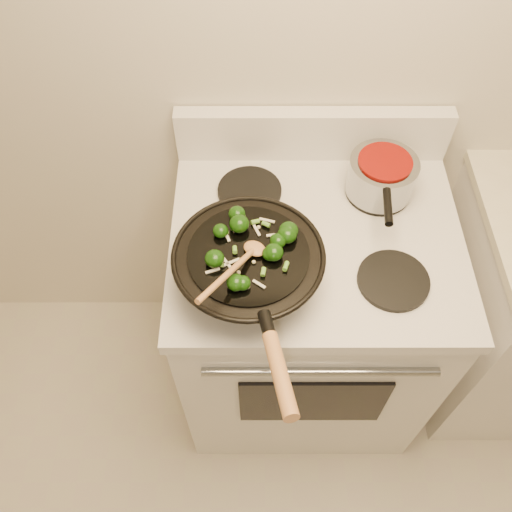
{
  "coord_description": "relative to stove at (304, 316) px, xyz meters",
  "views": [
    {
      "loc": [
        -0.32,
        0.29,
        2.06
      ],
      "look_at": [
        -0.32,
        1.03,
        1.02
      ],
      "focal_mm": 38.0,
      "sensor_mm": 36.0,
      "label": 1
    }
  ],
  "objects": [
    {
      "name": "stove",
      "position": [
        0.0,
        0.0,
        0.0
      ],
      "size": [
        0.78,
        0.67,
        1.08
      ],
      "color": "silver",
      "rests_on": "ground"
    },
    {
      "name": "wok",
      "position": [
        -0.18,
        -0.16,
        0.52
      ],
      "size": [
        0.36,
        0.6,
        0.19
      ],
      "color": "black",
      "rests_on": "stove"
    },
    {
      "name": "stirfry",
      "position": [
        -0.17,
        -0.14,
        0.59
      ],
      "size": [
        0.22,
        0.24,
        0.04
      ],
      "color": "#103308",
      "rests_on": "wok"
    },
    {
      "name": "wooden_spoon",
      "position": [
        -0.2,
        -0.2,
        0.6
      ],
      "size": [
        0.16,
        0.22,
        0.09
      ],
      "color": "#B17745",
      "rests_on": "wok"
    },
    {
      "name": "saucepan",
      "position": [
        0.18,
        0.15,
        0.52
      ],
      "size": [
        0.19,
        0.3,
        0.11
      ],
      "color": "gray",
      "rests_on": "stove"
    }
  ]
}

